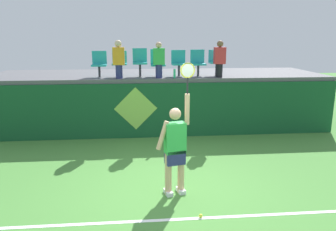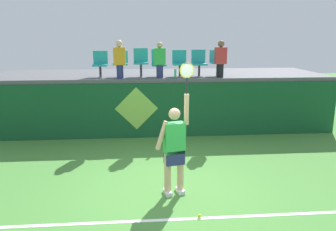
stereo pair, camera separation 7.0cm
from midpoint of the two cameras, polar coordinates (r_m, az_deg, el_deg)
ground_plane at (r=6.72m, az=0.77°, el=-12.85°), size 40.00×40.00×0.00m
court_back_wall at (r=9.95m, az=-1.49°, el=0.95°), size 10.82×0.20×1.64m
spectator_platform at (r=11.27m, az=-2.04°, el=6.96°), size 10.82×3.08×0.12m
court_baseline_stripe at (r=5.82m, az=1.91°, el=-17.35°), size 9.74×0.08×0.01m
tennis_player at (r=6.27m, az=0.90°, el=-5.40°), size 0.74×0.34×2.52m
tennis_ball at (r=5.87m, az=5.28°, el=-16.76°), size 0.07×0.07×0.07m
water_bottle at (r=9.89m, az=0.92°, el=7.19°), size 0.06×0.06×0.27m
stadium_chair_0 at (r=10.45m, az=-11.91°, el=8.85°), size 0.44×0.42×0.78m
stadium_chair_1 at (r=10.39m, az=-8.51°, el=9.06°), size 0.44×0.42×0.78m
stadium_chair_2 at (r=10.38m, az=-5.04°, el=9.35°), size 0.44×0.42×0.85m
stadium_chair_3 at (r=10.41m, az=-1.95°, el=9.17°), size 0.44×0.42×0.82m
stadium_chair_4 at (r=10.46m, az=1.65°, el=9.21°), size 0.44×0.42×0.80m
stadium_chair_5 at (r=10.56m, az=4.96°, el=9.21°), size 0.44×0.42×0.81m
stadium_chair_6 at (r=10.67m, az=8.07°, el=9.28°), size 0.44×0.42×0.80m
spectator_0 at (r=9.93m, az=-8.67°, el=9.64°), size 0.34×0.20×1.11m
spectator_1 at (r=9.94m, az=-1.79°, el=9.57°), size 0.34×0.20×1.05m
spectator_2 at (r=10.23m, az=8.66°, el=9.68°), size 0.34×0.20×1.09m
wall_signage_mount at (r=10.04m, az=-5.64°, el=-3.83°), size 1.27×0.01×1.54m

